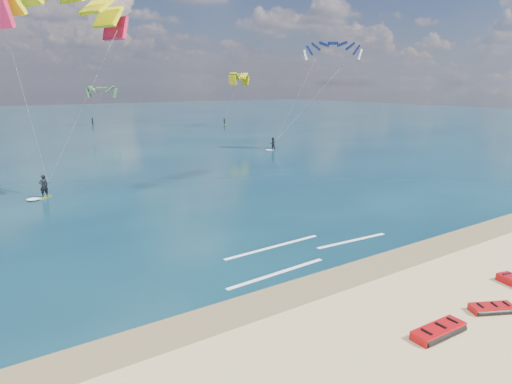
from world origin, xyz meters
TOP-DOWN VIEW (x-y plane):
  - ground at (0.00, 40.00)m, footprint 320.00×320.00m
  - wet_sand_strip at (0.00, 3.00)m, footprint 320.00×2.40m
  - sea at (0.00, 104.00)m, footprint 320.00×200.00m
  - packed_kite_left at (0.58, -2.85)m, footprint 2.57×1.19m
  - packed_kite_mid at (3.98, -3.00)m, footprint 2.17×1.74m
  - kitesurfer_main at (-6.80, 24.37)m, footprint 9.23×9.86m
  - kitesurfer_far at (27.15, 36.70)m, footprint 11.69×9.20m
  - shoreline_foam at (1.65, 6.53)m, footprint 12.09×3.62m
  - distant_kites at (3.86, 76.02)m, footprint 72.01×29.82m

SIDE VIEW (x-z plane):
  - ground at x=0.00m, z-range 0.00..0.00m
  - packed_kite_left at x=0.58m, z-range -0.20..0.20m
  - packed_kite_mid at x=3.98m, z-range -0.18..0.18m
  - wet_sand_strip at x=0.00m, z-range 0.00..0.01m
  - sea at x=0.00m, z-range 0.00..0.04m
  - shoreline_foam at x=1.65m, z-range 0.04..0.05m
  - distant_kites at x=3.86m, z-range -1.15..11.80m
  - kitesurfer_far at x=27.15m, z-range 0.14..15.90m
  - kitesurfer_main at x=-6.80m, z-range 0.31..16.98m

